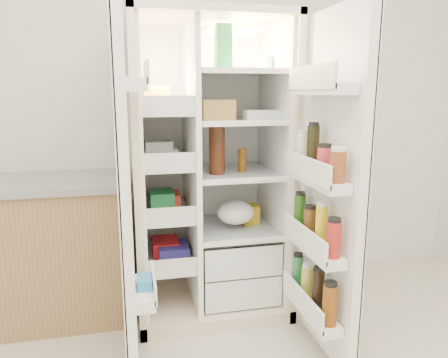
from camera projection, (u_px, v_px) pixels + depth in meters
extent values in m
cube|color=white|center=(200.00, 94.00, 2.90)|extent=(4.00, 0.02, 2.70)
cube|color=beige|center=(200.00, 161.00, 2.92)|extent=(0.92, 0.04, 1.80)
cube|color=beige|center=(136.00, 172.00, 2.51)|extent=(0.04, 0.70, 1.80)
cube|color=beige|center=(277.00, 167.00, 2.70)|extent=(0.04, 0.70, 1.80)
cube|color=beige|center=(208.00, 18.00, 2.42)|extent=(0.92, 0.70, 0.04)
cube|color=beige|center=(210.00, 298.00, 2.78)|extent=(0.92, 0.70, 0.08)
cube|color=white|center=(201.00, 159.00, 2.88)|extent=(0.84, 0.02, 1.68)
cube|color=white|center=(141.00, 169.00, 2.51)|extent=(0.02, 0.62, 1.68)
cube|color=white|center=(273.00, 164.00, 2.69)|extent=(0.02, 0.62, 1.68)
cube|color=white|center=(191.00, 167.00, 2.57)|extent=(0.03, 0.62, 1.68)
cube|color=white|center=(234.00, 277.00, 2.76)|extent=(0.47, 0.52, 0.19)
cube|color=white|center=(234.00, 248.00, 2.72)|extent=(0.47, 0.52, 0.19)
cube|color=#FFD18C|center=(232.00, 31.00, 2.52)|extent=(0.30, 0.30, 0.02)
cube|color=silver|center=(168.00, 257.00, 2.66)|extent=(0.28, 0.58, 0.02)
cube|color=silver|center=(167.00, 211.00, 2.59)|extent=(0.28, 0.58, 0.02)
cube|color=silver|center=(165.00, 163.00, 2.53)|extent=(0.28, 0.58, 0.02)
cube|color=silver|center=(164.00, 112.00, 2.47)|extent=(0.28, 0.58, 0.02)
cube|color=silver|center=(233.00, 227.00, 2.71)|extent=(0.49, 0.58, 0.01)
cube|color=silver|center=(233.00, 172.00, 2.64)|extent=(0.49, 0.58, 0.01)
cube|color=silver|center=(234.00, 120.00, 2.57)|extent=(0.49, 0.58, 0.02)
cube|color=silver|center=(234.00, 73.00, 2.52)|extent=(0.49, 0.58, 0.02)
cube|color=red|center=(168.00, 248.00, 2.64)|extent=(0.16, 0.20, 0.10)
cube|color=#238246|center=(167.00, 200.00, 2.58)|extent=(0.14, 0.18, 0.12)
cube|color=white|center=(165.00, 156.00, 2.52)|extent=(0.20, 0.22, 0.07)
cube|color=gold|center=(164.00, 98.00, 2.46)|extent=(0.15, 0.16, 0.14)
cube|color=navy|center=(168.00, 249.00, 2.64)|extent=(0.18, 0.20, 0.09)
cube|color=#ED3F29|center=(167.00, 202.00, 2.58)|extent=(0.14, 0.18, 0.10)
cube|color=silver|center=(165.00, 151.00, 2.52)|extent=(0.16, 0.16, 0.12)
sphere|color=orange|center=(218.00, 293.00, 2.67)|extent=(0.07, 0.07, 0.07)
sphere|color=orange|center=(230.00, 289.00, 2.73)|extent=(0.07, 0.07, 0.07)
sphere|color=orange|center=(247.00, 290.00, 2.71)|extent=(0.07, 0.07, 0.07)
sphere|color=orange|center=(221.00, 283.00, 2.81)|extent=(0.07, 0.07, 0.07)
sphere|color=orange|center=(236.00, 282.00, 2.82)|extent=(0.07, 0.07, 0.07)
ellipsoid|color=#3F7727|center=(233.00, 245.00, 2.74)|extent=(0.26, 0.24, 0.11)
cylinder|color=#431E0E|center=(217.00, 149.00, 2.50)|extent=(0.09, 0.09, 0.29)
cylinder|color=brown|center=(242.00, 160.00, 2.58)|extent=(0.05, 0.05, 0.14)
cube|color=#28924C|center=(223.00, 47.00, 2.36)|extent=(0.08, 0.08, 0.25)
cylinder|color=white|center=(263.00, 64.00, 2.55)|extent=(0.10, 0.10, 0.09)
cylinder|color=#A06125|center=(228.00, 65.00, 2.63)|extent=(0.07, 0.07, 0.09)
cube|color=silver|center=(263.00, 115.00, 2.50)|extent=(0.22, 0.09, 0.06)
cube|color=tan|center=(218.00, 110.00, 2.46)|extent=(0.19, 0.11, 0.12)
ellipsoid|color=white|center=(236.00, 217.00, 2.64)|extent=(0.23, 0.21, 0.15)
cube|color=gold|center=(250.00, 214.00, 2.76)|extent=(0.10, 0.12, 0.12)
cube|color=white|center=(125.00, 195.00, 1.97)|extent=(0.05, 0.40, 1.72)
cube|color=beige|center=(120.00, 195.00, 1.96)|extent=(0.01, 0.40, 1.72)
cube|color=white|center=(145.00, 293.00, 2.08)|extent=(0.09, 0.32, 0.06)
cube|color=white|center=(136.00, 85.00, 1.88)|extent=(0.09, 0.32, 0.06)
cube|color=#338CCC|center=(145.00, 287.00, 2.08)|extent=(0.07, 0.12, 0.10)
cube|color=white|center=(332.00, 188.00, 2.10)|extent=(0.05, 0.58, 1.72)
cube|color=beige|center=(337.00, 188.00, 2.10)|extent=(0.01, 0.58, 1.72)
cube|color=white|center=(311.00, 309.00, 2.21)|extent=(0.11, 0.50, 0.05)
cube|color=white|center=(314.00, 247.00, 2.14)|extent=(0.11, 0.50, 0.05)
cube|color=white|center=(317.00, 179.00, 2.07)|extent=(0.11, 0.50, 0.05)
cube|color=white|center=(321.00, 89.00, 1.98)|extent=(0.11, 0.50, 0.05)
cylinder|color=brown|center=(330.00, 305.00, 1.99)|extent=(0.07, 0.07, 0.20)
cylinder|color=black|center=(318.00, 291.00, 2.12)|extent=(0.06, 0.06, 0.22)
cylinder|color=gold|center=(307.00, 283.00, 2.24)|extent=(0.06, 0.06, 0.18)
cylinder|color=#2A7E3F|center=(298.00, 272.00, 2.37)|extent=(0.06, 0.06, 0.19)
cylinder|color=#A7231B|center=(333.00, 239.00, 1.93)|extent=(0.07, 0.07, 0.17)
cylinder|color=yellow|center=(321.00, 227.00, 2.05)|extent=(0.06, 0.06, 0.21)
cylinder|color=brown|center=(310.00, 223.00, 2.18)|extent=(0.07, 0.07, 0.16)
cylinder|color=#245B14|center=(300.00, 213.00, 2.30)|extent=(0.06, 0.06, 0.20)
cylinder|color=brown|center=(337.00, 167.00, 1.86)|extent=(0.07, 0.07, 0.14)
cylinder|color=#C03143|center=(324.00, 162.00, 1.98)|extent=(0.07, 0.07, 0.14)
cylinder|color=black|center=(313.00, 149.00, 2.10)|extent=(0.06, 0.06, 0.23)
cylinder|color=#F5F4CA|center=(302.00, 151.00, 2.23)|extent=(0.06, 0.06, 0.18)
cube|color=#99774C|center=(30.00, 253.00, 2.56)|extent=(1.15, 0.59, 0.82)
cube|color=gray|center=(23.00, 183.00, 2.48)|extent=(1.19, 0.63, 0.04)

